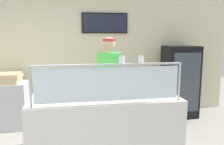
{
  "coord_description": "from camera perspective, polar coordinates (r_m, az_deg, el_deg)",
  "views": [
    {
      "loc": [
        0.59,
        -2.54,
        1.76
      ],
      "look_at": [
        1.11,
        0.41,
        1.28
      ],
      "focal_mm": 35.81,
      "sensor_mm": 36.0,
      "label": 1
    }
  ],
  "objects": [
    {
      "name": "parmesan_shaker",
      "position": [
        2.68,
        2.5,
        3.15
      ],
      "size": [
        0.06,
        0.06,
        0.09
      ],
      "color": "white",
      "rests_on": "sneeze_guard"
    },
    {
      "name": "pizza_tray",
      "position": [
        3.11,
        0.31,
        -5.68
      ],
      "size": [
        0.47,
        0.47,
        0.04
      ],
      "color": "#9EA0A8",
      "rests_on": "serving_counter"
    },
    {
      "name": "shop_rear_unit",
      "position": [
        4.99,
        -5.07,
        4.48
      ],
      "size": [
        6.42,
        0.13,
        2.7
      ],
      "color": "beige",
      "rests_on": "ground"
    },
    {
      "name": "worker_figure",
      "position": [
        3.74,
        -0.61,
        -2.53
      ],
      "size": [
        0.41,
        0.5,
        1.76
      ],
      "color": "#23232D",
      "rests_on": "ground"
    },
    {
      "name": "drink_fridge",
      "position": [
        5.17,
        16.93,
        -2.19
      ],
      "size": [
        0.69,
        0.61,
        1.56
      ],
      "color": "black",
      "rests_on": "ground"
    },
    {
      "name": "pizza_box_stack",
      "position": [
        4.71,
        -25.3,
        -1.31
      ],
      "size": [
        0.52,
        0.5,
        0.18
      ],
      "color": "tan",
      "rests_on": "prep_shelf"
    },
    {
      "name": "pizza_server",
      "position": [
        3.08,
        -0.25,
        -5.41
      ],
      "size": [
        0.14,
        0.29,
        0.01
      ],
      "primitive_type": "cube",
      "rotation": [
        0.0,
        0.0,
        0.24
      ],
      "color": "#ADAFB7",
      "rests_on": "pizza_tray"
    },
    {
      "name": "serving_counter",
      "position": [
        3.21,
        -1.66,
        -14.52
      ],
      "size": [
        2.02,
        0.74,
        0.95
      ],
      "primitive_type": "cube",
      "color": "silver",
      "rests_on": "ground"
    },
    {
      "name": "sneeze_guard",
      "position": [
        2.68,
        -0.77,
        -1.74
      ],
      "size": [
        1.84,
        0.06,
        0.49
      ],
      "color": "#B2B5BC",
      "rests_on": "serving_counter"
    },
    {
      "name": "prep_shelf",
      "position": [
        4.83,
        -24.84,
        -7.57
      ],
      "size": [
        0.7,
        0.55,
        0.89
      ],
      "primitive_type": "cube",
      "color": "#B7BABF",
      "rests_on": "ground"
    },
    {
      "name": "ground_plane",
      "position": [
        3.98,
        -3.0,
        -17.2
      ],
      "size": [
        12.0,
        12.0,
        0.0
      ],
      "primitive_type": "plane",
      "color": "gray",
      "rests_on": "ground"
    },
    {
      "name": "pepper_flake_shaker",
      "position": [
        2.74,
        7.41,
        3.19
      ],
      "size": [
        0.06,
        0.06,
        0.09
      ],
      "color": "white",
      "rests_on": "sneeze_guard"
    }
  ]
}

